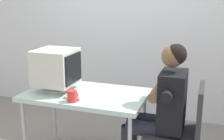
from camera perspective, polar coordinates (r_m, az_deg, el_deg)
name	(u,v)px	position (r m, az deg, el deg)	size (l,w,h in m)	color
wall_back	(149,7)	(3.92, 7.22, 12.14)	(8.00, 0.10, 3.00)	silver
desk	(86,98)	(2.85, -5.18, -5.53)	(1.18, 0.70, 0.74)	#B7B7BC
crt_monitor	(56,68)	(2.89, -10.93, 0.47)	(0.39, 0.38, 0.41)	silver
keyboard	(84,91)	(2.84, -5.52, -4.09)	(0.20, 0.48, 0.03)	silver
office_chair	(181,128)	(2.70, 13.52, -10.98)	(0.48, 0.48, 0.91)	#4C4C51
person_seated	(160,107)	(2.66, 9.53, -7.11)	(0.68, 0.56, 1.26)	black
desk_mug	(72,96)	(2.60, -7.80, -5.08)	(0.09, 0.10, 0.10)	red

